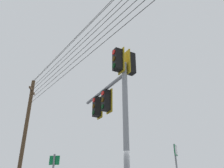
# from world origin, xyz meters

# --- Properties ---
(signal_mast_assembly) EXTENTS (2.94, 2.99, 6.40)m
(signal_mast_assembly) POSITION_xyz_m (0.43, -0.76, 4.54)
(signal_mast_assembly) COLOR gray
(signal_mast_assembly) RESTS_ON ground
(utility_pole_wooden) EXTENTS (1.58, 0.71, 10.00)m
(utility_pole_wooden) POSITION_xyz_m (-6.63, -10.16, 5.11)
(utility_pole_wooden) COLOR #4C3823
(utility_pole_wooden) RESTS_ON ground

